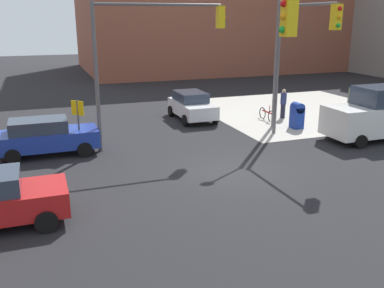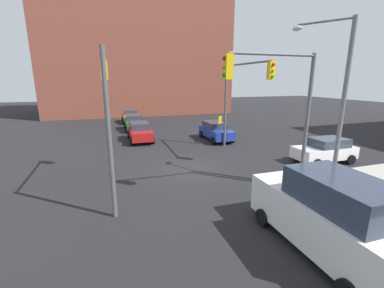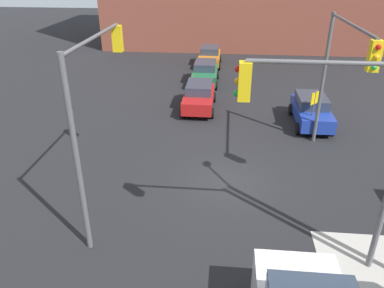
# 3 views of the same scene
# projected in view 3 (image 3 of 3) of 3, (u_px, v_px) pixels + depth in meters

# --- Properties ---
(ground_plane) EXTENTS (120.00, 120.00, 0.00)m
(ground_plane) POSITION_uv_depth(u_px,v_px,m) (227.00, 182.00, 16.17)
(ground_plane) COLOR black
(traffic_signal_nw_corner) EXTENTS (6.19, 0.36, 6.50)m
(traffic_signal_nw_corner) POSITION_uv_depth(u_px,v_px,m) (340.00, 65.00, 15.57)
(traffic_signal_nw_corner) COLOR #59595B
(traffic_signal_nw_corner) RESTS_ON ground
(traffic_signal_se_corner) EXTENTS (5.54, 0.36, 6.50)m
(traffic_signal_se_corner) POSITION_uv_depth(u_px,v_px,m) (95.00, 94.00, 12.36)
(traffic_signal_se_corner) COLOR #59595B
(traffic_signal_se_corner) RESTS_ON ground
(traffic_signal_ne_corner) EXTENTS (0.36, 4.58, 6.50)m
(traffic_signal_ne_corner) POSITION_uv_depth(u_px,v_px,m) (337.00, 131.00, 9.87)
(traffic_signal_ne_corner) COLOR #59595B
(traffic_signal_ne_corner) RESTS_ON ground
(warning_sign_two_way) EXTENTS (0.48, 0.48, 2.40)m
(warning_sign_two_way) POSITION_uv_depth(u_px,v_px,m) (314.00, 106.00, 19.85)
(warning_sign_two_way) COLOR #4C4C4C
(warning_sign_two_way) RESTS_ON ground
(sedan_red) EXTENTS (4.23, 2.02, 1.62)m
(sedan_red) POSITION_uv_depth(u_px,v_px,m) (199.00, 96.00, 23.61)
(sedan_red) COLOR #B21919
(sedan_red) RESTS_ON ground
(sedan_orange) EXTENTS (4.04, 2.02, 1.62)m
(sedan_orange) POSITION_uv_depth(u_px,v_px,m) (210.00, 56.00, 33.20)
(sedan_orange) COLOR orange
(sedan_orange) RESTS_ON ground
(hatchback_blue) EXTENTS (4.29, 2.02, 1.62)m
(hatchback_blue) POSITION_uv_depth(u_px,v_px,m) (311.00, 110.00, 21.45)
(hatchback_blue) COLOR #1E389E
(hatchback_blue) RESTS_ON ground
(sedan_green) EXTENTS (4.13, 2.02, 1.62)m
(sedan_green) POSITION_uv_depth(u_px,v_px,m) (205.00, 73.00, 28.42)
(sedan_green) COLOR #1E6638
(sedan_green) RESTS_ON ground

